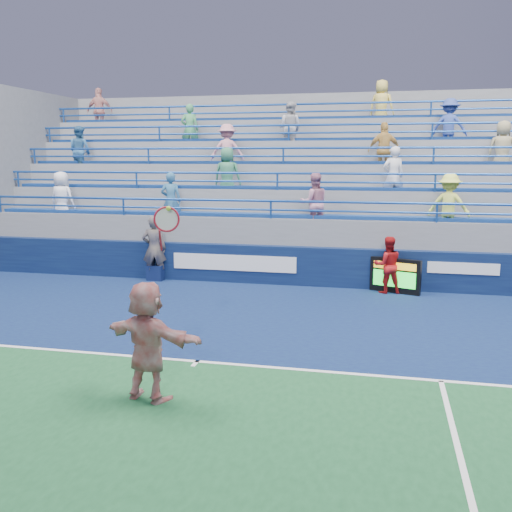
% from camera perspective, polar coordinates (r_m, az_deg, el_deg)
% --- Properties ---
extents(ground, '(120.00, 120.00, 0.00)m').
position_cam_1_polar(ground, '(10.23, -5.91, -10.55)').
color(ground, '#333538').
extents(sponsor_wall, '(18.00, 0.32, 1.10)m').
position_cam_1_polar(sponsor_wall, '(16.17, 1.34, -0.90)').
color(sponsor_wall, '#0A1439').
rests_on(sponsor_wall, ground).
extents(bleacher_stand, '(18.00, 5.60, 6.13)m').
position_cam_1_polar(bleacher_stand, '(19.71, 3.48, 3.94)').
color(bleacher_stand, slate).
rests_on(bleacher_stand, ground).
extents(serve_speed_board, '(1.32, 0.61, 0.94)m').
position_cam_1_polar(serve_speed_board, '(15.51, 13.76, -1.94)').
color(serve_speed_board, black).
rests_on(serve_speed_board, ground).
extents(judge_chair, '(0.47, 0.47, 0.82)m').
position_cam_1_polar(judge_chair, '(16.98, -9.90, -1.51)').
color(judge_chair, '#0C183E').
rests_on(judge_chair, ground).
extents(tennis_player, '(1.75, 0.97, 2.89)m').
position_cam_1_polar(tennis_player, '(8.57, -10.80, -8.35)').
color(tennis_player, silver).
rests_on(tennis_player, ground).
extents(line_judge, '(0.78, 0.61, 1.90)m').
position_cam_1_polar(line_judge, '(16.80, -10.14, 0.74)').
color(line_judge, '#131836').
rests_on(line_judge, ground).
extents(ball_girl, '(0.85, 0.72, 1.52)m').
position_cam_1_polar(ball_girl, '(15.42, 13.02, -0.88)').
color(ball_girl, '#AA1315').
rests_on(ball_girl, ground).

